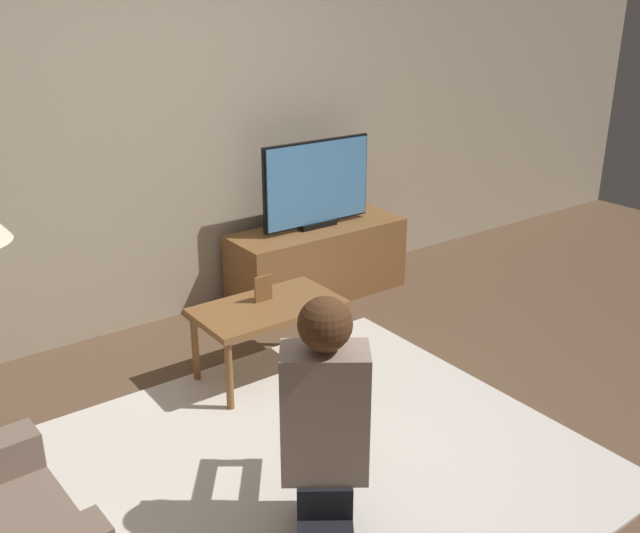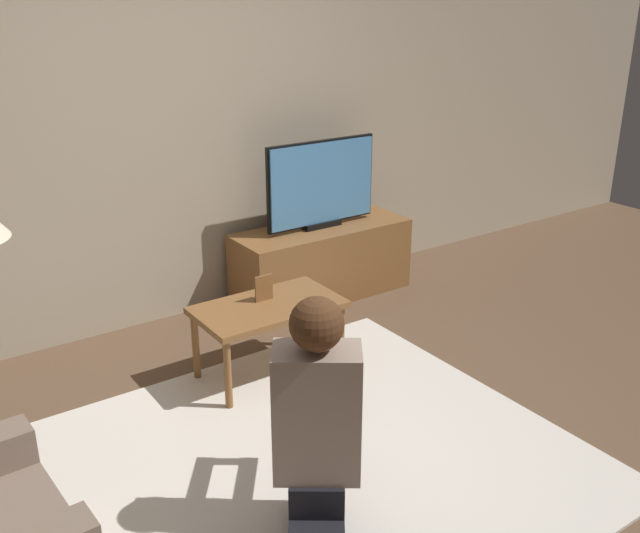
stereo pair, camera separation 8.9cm
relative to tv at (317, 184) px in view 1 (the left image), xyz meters
The scene contains 8 objects.
ground_plane 2.13m from the tv, 124.45° to the right, with size 10.00×10.00×0.00m, color brown.
wall_back 1.24m from the tv, 164.13° to the left, with size 10.00×0.06×2.60m.
rug 2.12m from the tv, 124.45° to the right, with size 2.23×2.17×0.02m.
tv_stand 0.57m from the tv, 90.00° to the right, with size 1.29×0.46×0.52m.
tv is the anchor object (origin of this frame).
coffee_table 1.28m from the tv, 139.21° to the right, with size 0.81×0.46×0.44m.
person_kneeling 2.43m from the tv, 125.31° to the right, with size 0.65×0.77×1.02m.
picture_frame 1.19m from the tv, 141.15° to the right, with size 0.11×0.01×0.15m.
Camera 1 is at (-1.69, -2.24, 2.07)m, focal length 40.00 mm.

